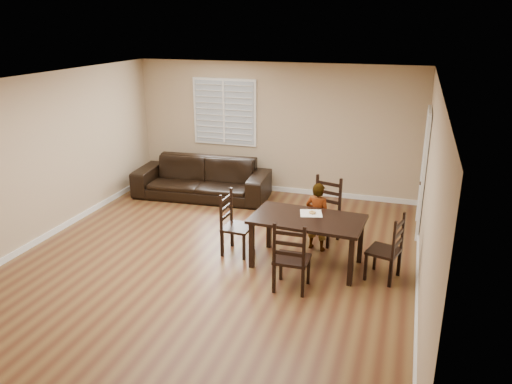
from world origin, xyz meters
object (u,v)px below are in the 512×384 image
Objects in this scene: dining_table at (307,223)px; chair_right at (392,251)px; sofa at (202,178)px; chair_far at (290,262)px; chair_near at (326,211)px; donut at (312,212)px; chair_left at (231,225)px; child at (317,217)px.

chair_right is (1.23, -0.10, -0.23)m from dining_table.
sofa reaches higher than dining_table.
sofa is (-2.66, 3.20, -0.06)m from chair_far.
chair_near is 1.61m from chair_right.
dining_table is at bearing -44.79° from sofa.
donut is at bearing -88.39° from chair_right.
chair_right is at bearing -149.47° from chair_far.
chair_near reaches higher than chair_far.
chair_left is (-1.23, 0.08, -0.22)m from dining_table.
chair_right is at bearing -35.77° from sofa.
child is at bearing -36.51° from sofa.
chair_right is 9.48× the size of donut.
dining_table is at bearing -100.06° from donut.
chair_far is 1.04× the size of chair_right.
chair_right is 0.36× the size of sofa.
chair_far is at bearing -78.85° from chair_near.
chair_right is (1.28, 0.76, -0.02)m from chair_far.
chair_left is at bearing -60.89° from sofa.
child is 0.46m from donut.
donut is at bearing -78.72° from chair_near.
chair_far is 1.51m from chair_left.
child is (0.09, 1.45, 0.10)m from chair_far.
chair_far reaches higher than chair_left.
donut is at bearing 102.45° from child.
donut is at bearing 83.66° from dining_table.
child is at bearing -65.14° from chair_left.
chair_far is 0.37× the size of sofa.
child is (0.04, 0.59, -0.11)m from dining_table.
chair_left is at bearing -175.40° from donut.
chair_left is 0.90× the size of child.
chair_left is 2.47m from chair_right.
sofa is (-2.80, 1.31, -0.09)m from chair_near.
chair_left reaches higher than sofa.
chair_far is at bearing -54.23° from sofa.
sofa is at bearing 141.71° from donut.
chair_near is at bearing -83.76° from child.
chair_left is 2.70m from sofa.
sofa is (-3.93, 2.44, -0.04)m from chair_right.
dining_table is at bearing -93.38° from chair_far.
chair_near is at bearing -28.91° from sofa.
chair_right is at bearing -91.12° from chair_left.
chair_left is 0.37× the size of sofa.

